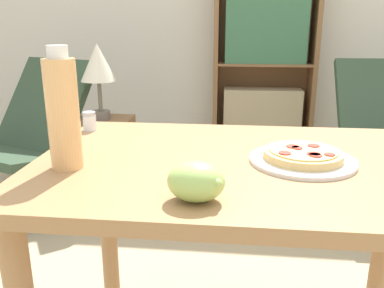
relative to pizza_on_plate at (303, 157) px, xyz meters
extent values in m
cube|color=#A37549|center=(-0.14, 0.00, -0.03)|extent=(1.09, 0.72, 0.03)
cylinder|color=#A37549|center=(-0.62, 0.30, -0.42)|extent=(0.06, 0.06, 0.74)
cylinder|color=#A37549|center=(0.35, 0.30, -0.42)|extent=(0.06, 0.06, 0.74)
cylinder|color=white|center=(0.00, 0.00, -0.01)|extent=(0.27, 0.27, 0.01)
cylinder|color=#DBB26B|center=(0.00, 0.00, 0.01)|extent=(0.20, 0.20, 0.02)
cylinder|color=#EACC7A|center=(0.00, 0.00, 0.02)|extent=(0.17, 0.17, 0.00)
cylinder|color=#A83328|center=(0.02, -0.04, 0.02)|extent=(0.03, 0.03, 0.00)
cylinder|color=#A83328|center=(0.02, -0.05, 0.02)|extent=(0.03, 0.03, 0.00)
cylinder|color=#A83328|center=(0.03, 0.03, 0.02)|extent=(0.03, 0.03, 0.00)
cylinder|color=#A83328|center=(0.06, -0.04, 0.02)|extent=(0.03, 0.03, 0.00)
cylinder|color=#A83328|center=(-0.01, 0.01, 0.02)|extent=(0.03, 0.03, 0.00)
cylinder|color=#A83328|center=(-0.02, 0.02, 0.02)|extent=(0.03, 0.03, 0.00)
cylinder|color=#A83328|center=(-0.05, -0.04, 0.02)|extent=(0.03, 0.03, 0.00)
ellipsoid|color=#A8CC66|center=(-0.25, -0.26, 0.03)|extent=(0.11, 0.09, 0.08)
sphere|color=#A8CC66|center=(-0.26, -0.26, 0.04)|extent=(0.03, 0.03, 0.03)
sphere|color=#A8CC66|center=(-0.26, -0.26, 0.02)|extent=(0.02, 0.02, 0.02)
sphere|color=#A8CC66|center=(-0.27, -0.25, 0.03)|extent=(0.02, 0.02, 0.02)
sphere|color=#A8CC66|center=(-0.20, -0.28, 0.03)|extent=(0.02, 0.02, 0.02)
sphere|color=#A8CC66|center=(-0.22, -0.23, 0.02)|extent=(0.02, 0.02, 0.02)
sphere|color=#A8CC66|center=(-0.24, -0.27, 0.01)|extent=(0.02, 0.02, 0.02)
cylinder|color=#EFB270|center=(-0.57, -0.10, 0.12)|extent=(0.08, 0.08, 0.26)
cylinder|color=white|center=(-0.57, -0.10, 0.26)|extent=(0.05, 0.05, 0.03)
cylinder|color=white|center=(-0.64, 0.24, 0.01)|extent=(0.04, 0.04, 0.05)
cylinder|color=#B7B7BC|center=(-0.64, 0.24, 0.04)|extent=(0.04, 0.04, 0.01)
cube|color=black|center=(-1.45, 1.20, -0.74)|extent=(0.69, 0.70, 0.10)
cube|color=#334733|center=(-1.45, 1.13, -0.43)|extent=(0.71, 0.68, 0.14)
cube|color=#334733|center=(-1.36, 1.41, -0.18)|extent=(0.68, 0.59, 0.55)
cube|color=#334733|center=(0.76, 1.62, -0.18)|extent=(0.58, 0.42, 0.55)
cube|color=brown|center=(-0.33, 2.41, -0.01)|extent=(0.04, 0.30, 1.55)
cube|color=brown|center=(0.44, 2.41, -0.01)|extent=(0.04, 0.30, 1.55)
cube|color=brown|center=(0.06, 2.56, -0.01)|extent=(0.82, 0.01, 1.55)
cube|color=brown|center=(0.06, 2.41, -0.77)|extent=(0.74, 0.28, 0.02)
cube|color=tan|center=(0.06, 2.39, -0.48)|extent=(0.64, 0.21, 0.54)
cube|color=brown|center=(0.06, 2.41, -0.01)|extent=(0.74, 0.28, 0.02)
cube|color=#3D704C|center=(0.06, 2.39, 0.27)|extent=(0.64, 0.21, 0.54)
cube|color=brown|center=(-0.98, 1.35, -0.52)|extent=(0.34, 0.34, 0.53)
cylinder|color=#665B51|center=(-0.98, 1.35, -0.22)|extent=(0.11, 0.11, 0.05)
cylinder|color=#665B51|center=(-0.98, 1.35, -0.11)|extent=(0.02, 0.02, 0.18)
cone|color=beige|center=(-0.98, 1.35, 0.09)|extent=(0.21, 0.21, 0.22)
camera|label=1|loc=(-0.17, -0.99, 0.33)|focal=38.00mm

